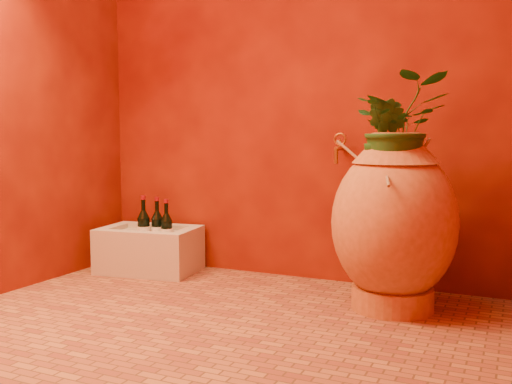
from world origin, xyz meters
The scene contains 10 objects.
floor centered at (0.00, 0.00, 0.00)m, with size 2.50×2.50×0.00m, color #9B5A32.
wall_back centered at (0.00, 1.00, 1.25)m, with size 2.50×0.02×2.50m, color #560C04.
amphora centered at (0.64, 0.60, 0.41)m, with size 0.76×0.76×0.83m.
stone_basin centered at (-0.85, 0.75, 0.13)m, with size 0.62×0.46×0.27m.
wine_bottle_a centered at (-0.89, 0.75, 0.26)m, with size 0.08×0.08×0.31m.
wine_bottle_b centered at (-0.83, 0.81, 0.25)m, with size 0.07×0.07×0.30m.
wine_bottle_c centered at (-0.74, 0.78, 0.25)m, with size 0.07×0.07×0.30m.
wall_tap centered at (0.28, 0.92, 0.76)m, with size 0.07×0.15×0.16m.
plant_main centered at (0.66, 0.59, 0.86)m, with size 0.42×0.36×0.47m, color #1A4A1B.
plant_side centered at (0.60, 0.55, 0.81)m, with size 0.20×0.16×0.36m, color #1A4A1B.
Camera 1 is at (1.17, -2.06, 0.81)m, focal length 40.00 mm.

